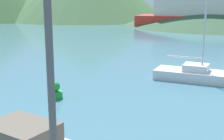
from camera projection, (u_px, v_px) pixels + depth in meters
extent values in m
cylinder|color=#4C4C51|center=(52.00, 113.00, 5.01)|extent=(0.12, 0.12, 5.64)
cube|color=brown|center=(22.00, 133.00, 10.64)|extent=(2.60, 2.16, 0.71)
cube|color=silver|center=(195.00, 76.00, 21.46)|extent=(5.58, 2.37, 0.67)
cube|color=silver|center=(196.00, 68.00, 21.34)|extent=(1.72, 1.55, 0.47)
cylinder|color=#BCBCC1|center=(206.00, 5.00, 20.24)|extent=(0.12, 0.12, 8.90)
cylinder|color=#BCBCC1|center=(184.00, 57.00, 21.52)|extent=(2.47, 0.22, 0.10)
cube|color=red|center=(200.00, 22.00, 60.27)|extent=(24.35, 8.10, 2.37)
cube|color=silver|center=(201.00, 6.00, 59.61)|extent=(17.06, 6.86, 3.62)
cylinder|color=green|center=(55.00, 95.00, 17.63)|extent=(0.84, 0.84, 0.38)
sphere|color=green|center=(55.00, 87.00, 17.52)|extent=(0.59, 0.59, 0.59)
cone|color=#38563D|center=(218.00, 9.00, 66.57)|extent=(40.16, 40.16, 7.00)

